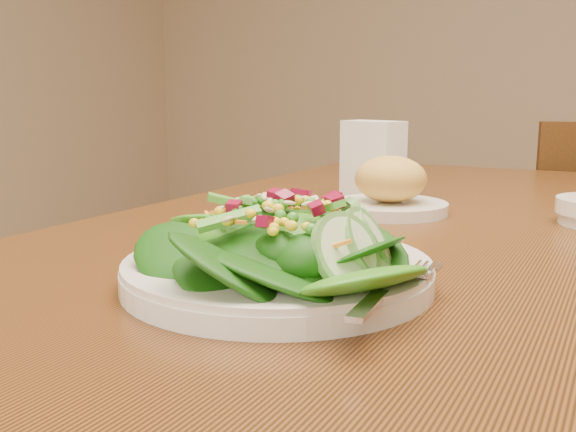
% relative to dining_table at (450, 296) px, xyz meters
% --- Properties ---
extents(dining_table, '(0.90, 1.40, 0.75)m').
position_rel_dining_table_xyz_m(dining_table, '(0.00, 0.00, 0.00)').
color(dining_table, brown).
rests_on(dining_table, ground_plane).
extents(salad_plate, '(0.28, 0.28, 0.08)m').
position_rel_dining_table_xyz_m(salad_plate, '(-0.06, -0.35, 0.13)').
color(salad_plate, silver).
rests_on(salad_plate, dining_table).
extents(bread_plate, '(0.16, 0.16, 0.08)m').
position_rel_dining_table_xyz_m(bread_plate, '(-0.10, 0.03, 0.13)').
color(bread_plate, silver).
rests_on(bread_plate, dining_table).
extents(napkin_holder, '(0.11, 0.08, 0.13)m').
position_rel_dining_table_xyz_m(napkin_holder, '(-0.17, 0.15, 0.17)').
color(napkin_holder, white).
rests_on(napkin_holder, dining_table).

